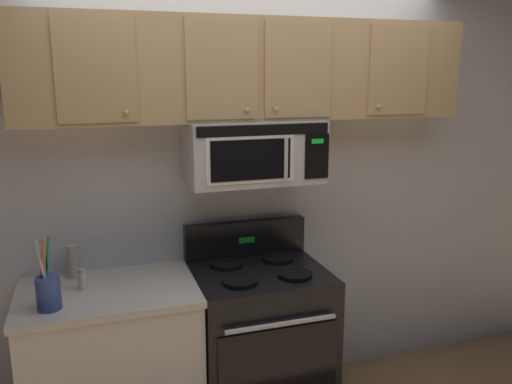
# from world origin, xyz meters

# --- Properties ---
(back_wall) EXTENTS (5.20, 0.10, 2.70)m
(back_wall) POSITION_xyz_m (0.00, 0.79, 1.35)
(back_wall) COLOR silver
(back_wall) RESTS_ON ground_plane
(stove_range) EXTENTS (0.76, 0.69, 1.12)m
(stove_range) POSITION_xyz_m (0.00, 0.42, 0.47)
(stove_range) COLOR black
(stove_range) RESTS_ON ground_plane
(over_range_microwave) EXTENTS (0.76, 0.43, 0.35)m
(over_range_microwave) POSITION_xyz_m (-0.00, 0.54, 1.58)
(over_range_microwave) COLOR #B7BABF
(upper_cabinets) EXTENTS (2.50, 0.36, 0.55)m
(upper_cabinets) POSITION_xyz_m (-0.00, 0.57, 2.02)
(upper_cabinets) COLOR tan
(counter_segment) EXTENTS (0.93, 0.65, 0.90)m
(counter_segment) POSITION_xyz_m (-0.84, 0.43, 0.45)
(counter_segment) COLOR silver
(counter_segment) RESTS_ON ground_plane
(utensil_crock_blue) EXTENTS (0.11, 0.11, 0.36)m
(utensil_crock_blue) POSITION_xyz_m (-1.12, 0.27, 1.00)
(utensil_crock_blue) COLOR #384C9E
(utensil_crock_blue) RESTS_ON counter_segment
(salt_shaker) EXTENTS (0.04, 0.04, 0.11)m
(salt_shaker) POSITION_xyz_m (-0.97, 0.46, 0.96)
(salt_shaker) COLOR white
(salt_shaker) RESTS_ON counter_segment
(pepper_mill) EXTENTS (0.06, 0.06, 0.19)m
(pepper_mill) POSITION_xyz_m (-1.01, 0.65, 0.99)
(pepper_mill) COLOR #B7B2A8
(pepper_mill) RESTS_ON counter_segment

